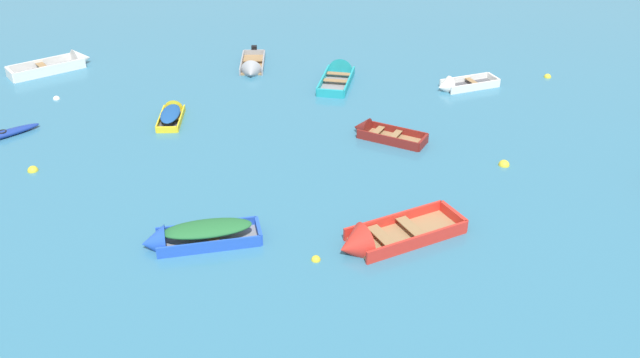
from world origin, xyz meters
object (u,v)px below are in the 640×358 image
mooring_buoy_midfield (33,171)px  mooring_buoy_near_foreground (316,260)px  rowboat_white_distant_center (456,86)px  rowboat_blue_cluster_inner (189,236)px  mooring_buoy_trailing (57,99)px  kayak_deep_blue_near_right (3,134)px  rowboat_maroon_center (375,132)px  rowboat_grey_outer_left (252,69)px  rowboat_red_back_row_center (375,241)px  mooring_buoy_between_boats_right (504,165)px  rowboat_white_near_camera (66,64)px  rowboat_turquoise_midfield_left (339,74)px  rowboat_yellow_back_row_right (172,113)px  mooring_buoy_between_boats_left (547,77)px

mooring_buoy_midfield → mooring_buoy_near_foreground: 12.66m
rowboat_white_distant_center → rowboat_blue_cluster_inner: (-11.69, -12.93, 0.15)m
rowboat_blue_cluster_inner → mooring_buoy_trailing: size_ratio=12.31×
mooring_buoy_trailing → rowboat_blue_cluster_inner: bearing=-57.6°
kayak_deep_blue_near_right → rowboat_blue_cluster_inner: size_ratio=0.69×
rowboat_maroon_center → mooring_buoy_near_foreground: (-2.91, -8.87, -0.18)m
mooring_buoy_near_foreground → rowboat_grey_outer_left: bearing=99.3°
rowboat_red_back_row_center → mooring_buoy_between_boats_right: 7.88m
mooring_buoy_between_boats_right → rowboat_white_distant_center: bearing=91.6°
mooring_buoy_near_foreground → mooring_buoy_between_boats_right: bearing=37.7°
rowboat_white_near_camera → mooring_buoy_midfield: 11.69m
rowboat_blue_cluster_inner → rowboat_maroon_center: size_ratio=1.21×
rowboat_white_near_camera → mooring_buoy_between_boats_right: size_ratio=9.55×
rowboat_turquoise_midfield_left → mooring_buoy_between_boats_right: rowboat_turquoise_midfield_left is taller
rowboat_blue_cluster_inner → mooring_buoy_near_foreground: size_ratio=13.04×
rowboat_yellow_back_row_right → rowboat_turquoise_midfield_left: 9.25m
mooring_buoy_trailing → mooring_buoy_between_boats_right: bearing=-20.9°
rowboat_white_near_camera → mooring_buoy_trailing: 4.39m
mooring_buoy_trailing → rowboat_red_back_row_center: bearing=-42.6°
rowboat_blue_cluster_inner → mooring_buoy_between_boats_right: 12.91m
rowboat_blue_cluster_inner → rowboat_maroon_center: bearing=47.9°
mooring_buoy_between_boats_left → mooring_buoy_near_foreground: bearing=-129.5°
rowboat_grey_outer_left → mooring_buoy_trailing: bearing=-160.4°
rowboat_white_distant_center → mooring_buoy_between_boats_left: (5.14, 1.38, -0.18)m
kayak_deep_blue_near_right → rowboat_maroon_center: size_ratio=0.84×
mooring_buoy_between_boats_left → mooring_buoy_near_foreground: 19.94m
mooring_buoy_trailing → mooring_buoy_between_boats_right: 21.25m
rowboat_red_back_row_center → mooring_buoy_between_boats_right: (5.81, 5.33, -0.21)m
rowboat_grey_outer_left → rowboat_white_near_camera: bearing=174.3°
mooring_buoy_between_boats_right → rowboat_yellow_back_row_right: bearing=159.4°
mooring_buoy_between_boats_left → mooring_buoy_midfield: size_ratio=0.90×
kayak_deep_blue_near_right → mooring_buoy_midfield: (2.23, -3.08, -0.15)m
rowboat_grey_outer_left → mooring_buoy_between_boats_left: rowboat_grey_outer_left is taller
mooring_buoy_between_boats_left → rowboat_yellow_back_row_right: bearing=-167.6°
rowboat_white_distant_center → mooring_buoy_between_boats_right: rowboat_white_distant_center is taller
kayak_deep_blue_near_right → mooring_buoy_trailing: size_ratio=8.54×
rowboat_yellow_back_row_right → mooring_buoy_between_boats_left: bearing=12.4°
rowboat_red_back_row_center → rowboat_blue_cluster_inner: rowboat_red_back_row_center is taller
kayak_deep_blue_near_right → mooring_buoy_between_boats_right: 21.23m
kayak_deep_blue_near_right → mooring_buoy_near_foreground: size_ratio=9.05×
rowboat_turquoise_midfield_left → kayak_deep_blue_near_right: bearing=-156.8°
mooring_buoy_trailing → mooring_buoy_near_foreground: (12.08, -13.59, 0.00)m
mooring_buoy_between_boats_left → rowboat_blue_cluster_inner: bearing=-139.6°
mooring_buoy_trailing → mooring_buoy_midfield: (1.13, -7.22, 0.00)m
rowboat_white_distant_center → rowboat_red_back_row_center: (-5.58, -13.31, 0.04)m
mooring_buoy_midfield → mooring_buoy_near_foreground: bearing=-30.2°
mooring_buoy_between_boats_right → kayak_deep_blue_near_right: bearing=170.7°
kayak_deep_blue_near_right → rowboat_blue_cluster_inner: (9.03, -8.39, 0.18)m
mooring_buoy_trailing → mooring_buoy_midfield: size_ratio=0.79×
mooring_buoy_between_boats_left → mooring_buoy_near_foreground: mooring_buoy_between_boats_left is taller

